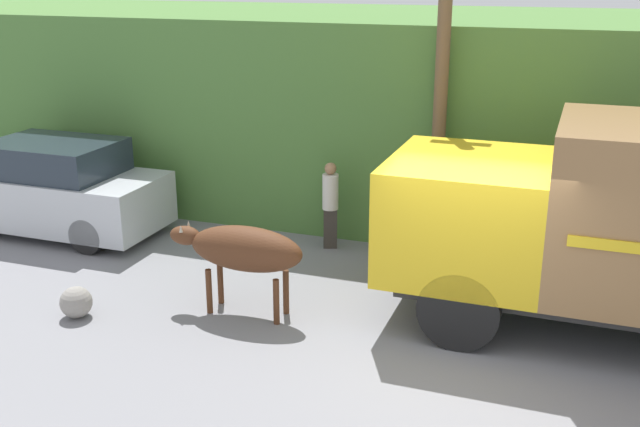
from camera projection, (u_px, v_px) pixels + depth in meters
The scene contains 8 objects.
ground_plane at pixel (461, 350), 10.04m from camera, with size 60.00×60.00×0.00m, color gray.
hillside_embankment at pixel (524, 113), 15.61m from camera, with size 32.00×6.78×3.97m.
building_backdrop at pixel (362, 130), 14.97m from camera, with size 6.06×2.70×3.53m.
brown_cow at pixel (243, 249), 10.83m from camera, with size 2.11×0.66×1.35m.
parked_suv at pixel (53, 189), 14.32m from camera, with size 4.31×1.86×1.78m.
pedestrian_on_hill at pixel (330, 201), 13.44m from camera, with size 0.37×0.37×1.60m.
utility_pole at pixel (441, 91), 12.42m from camera, with size 0.90×0.23×5.65m.
roadside_rock at pixel (76, 302), 10.93m from camera, with size 0.47×0.47×0.47m.
Camera 1 is at (1.26, -9.06, 4.91)m, focal length 42.00 mm.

